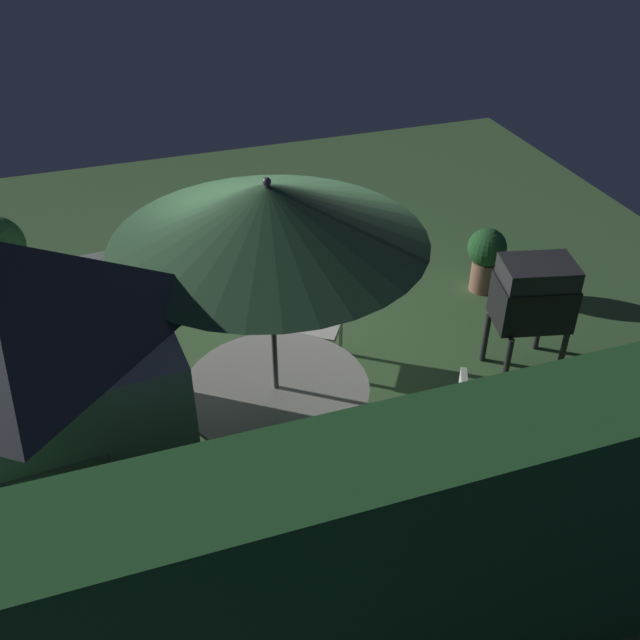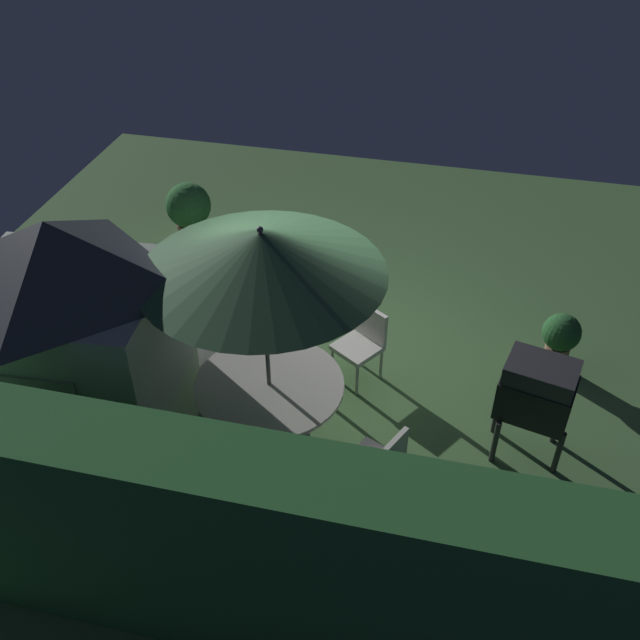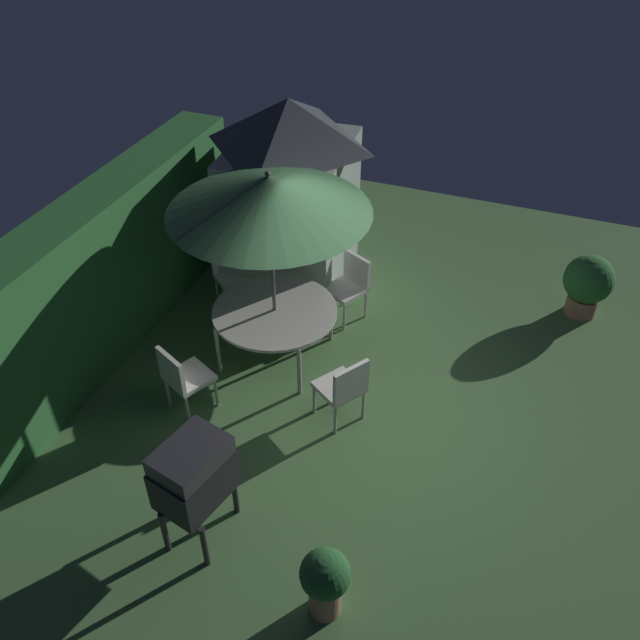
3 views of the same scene
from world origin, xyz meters
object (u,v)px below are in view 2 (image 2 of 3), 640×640
chair_far_side (155,458)px  chair_toward_house (363,340)px  patio_umbrella (261,253)px  patio_table (269,387)px  garden_shed (75,342)px  chair_toward_hedge (379,463)px  potted_plant_by_shed (189,209)px  chair_near_shed (187,347)px  potted_plant_by_grill (560,339)px  bbq_grill (537,392)px

chair_far_side → chair_toward_house: (-1.59, -2.19, 0.00)m
patio_umbrella → chair_far_side: (0.83, 1.02, -1.77)m
patio_table → chair_far_side: size_ratio=1.70×
garden_shed → patio_table: (-1.74, -0.51, -0.67)m
chair_toward_hedge → potted_plant_by_shed: potted_plant_by_shed is taller
patio_umbrella → chair_toward_hedge: patio_umbrella is taller
chair_toward_house → potted_plant_by_shed: bearing=-38.2°
chair_far_side → chair_toward_hedge: same height
chair_far_side → potted_plant_by_shed: (1.47, -4.58, -0.01)m
chair_far_side → chair_toward_house: bearing=-125.9°
garden_shed → chair_near_shed: 1.50m
potted_plant_by_shed → potted_plant_by_grill: (-5.25, 1.79, -0.05)m
patio_table → potted_plant_by_shed: bearing=-57.2°
chair_toward_hedge → chair_near_shed: bearing=-26.3°
garden_shed → chair_near_shed: size_ratio=2.97×
patio_table → chair_near_shed: chair_near_shed is taller
chair_near_shed → chair_toward_house: 1.98m
garden_shed → chair_far_side: (-0.91, 0.52, -0.84)m
potted_plant_by_shed → patio_umbrella: bearing=122.8°
bbq_grill → chair_far_side: bbq_grill is taller
chair_toward_house → chair_toward_hedge: bearing=105.5°
garden_shed → potted_plant_by_shed: size_ratio=2.96×
patio_umbrella → bbq_grill: bearing=-171.9°
patio_umbrella → chair_far_side: 2.21m
chair_far_side → potted_plant_by_grill: chair_far_side is taller
garden_shed → potted_plant_by_shed: garden_shed is taller
potted_plant_by_grill → chair_toward_hedge: bearing=54.0°
chair_toward_hedge → chair_toward_house: (0.49, -1.76, 0.00)m
chair_near_shed → chair_toward_hedge: size_ratio=1.00×
bbq_grill → chair_toward_house: size_ratio=1.33×
patio_umbrella → chair_near_shed: size_ratio=2.85×
garden_shed → potted_plant_by_grill: garden_shed is taller
chair_far_side → potted_plant_by_shed: bearing=-72.3°
patio_table → patio_umbrella: size_ratio=0.60×
chair_near_shed → chair_toward_house: (-1.90, -0.58, 0.00)m
bbq_grill → chair_toward_hedge: 1.72m
garden_shed → potted_plant_by_grill: (-4.70, -2.27, -0.90)m
patio_umbrella → bbq_grill: (-2.63, -0.37, -1.45)m
bbq_grill → chair_toward_house: bbq_grill is taller
potted_plant_by_shed → chair_toward_house: bearing=141.8°
bbq_grill → chair_toward_house: 2.05m
chair_toward_hedge → potted_plant_by_shed: bearing=-49.6°
patio_table → potted_plant_by_grill: bearing=-149.1°
bbq_grill → potted_plant_by_grill: bbq_grill is taller
chair_far_side → chair_toward_house: same height
chair_far_side → potted_plant_by_grill: bearing=-143.6°
patio_table → chair_far_side: (0.83, 1.02, -0.17)m
bbq_grill → potted_plant_by_shed: bbq_grill is taller
patio_umbrella → chair_toward_hedge: 2.25m
chair_toward_house → potted_plant_by_shed: 3.88m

